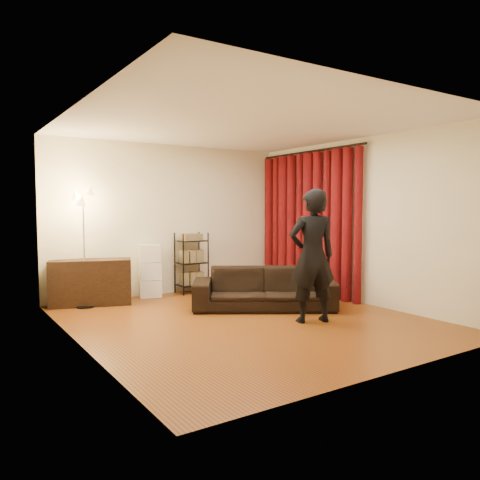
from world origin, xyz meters
TOP-DOWN VIEW (x-y plane):
  - floor at (0.00, 0.00)m, footprint 5.00×5.00m
  - ceiling at (0.00, 0.00)m, footprint 5.00×5.00m
  - wall_back at (0.00, 2.50)m, footprint 5.00×0.00m
  - wall_front at (0.00, -2.50)m, footprint 5.00×0.00m
  - wall_left at (-2.25, 0.00)m, footprint 0.00×5.00m
  - wall_right at (2.25, 0.00)m, footprint 0.00×5.00m
  - curtain_rod at (2.15, 1.12)m, footprint 0.04×2.65m
  - curtain at (2.13, 1.12)m, footprint 0.22×2.65m
  - sofa at (0.65, 0.46)m, footprint 2.29×1.88m
  - person at (0.70, -0.58)m, footprint 0.77×0.62m
  - media_cabinet at (-1.52, 2.23)m, footprint 1.34×0.85m
  - storage_boxes at (-0.46, 2.31)m, footprint 0.44×0.39m
  - wire_shelf at (0.33, 2.28)m, footprint 0.58×0.48m
  - floor_lamp at (-1.65, 2.07)m, footprint 0.43×0.43m

SIDE VIEW (x-z plane):
  - floor at x=0.00m, z-range 0.00..0.00m
  - sofa at x=0.65m, z-range 0.00..0.63m
  - media_cabinet at x=-1.52m, z-range 0.00..0.73m
  - storage_boxes at x=-0.46m, z-range 0.00..0.93m
  - wire_shelf at x=0.33m, z-range 0.00..1.11m
  - person at x=0.70m, z-range 0.00..1.82m
  - floor_lamp at x=-1.65m, z-range 0.00..1.86m
  - curtain at x=2.13m, z-range 0.00..2.55m
  - wall_back at x=0.00m, z-range -1.15..3.85m
  - wall_front at x=0.00m, z-range -1.15..3.85m
  - wall_left at x=-2.25m, z-range -1.15..3.85m
  - wall_right at x=2.25m, z-range -1.15..3.85m
  - curtain_rod at x=2.15m, z-range 2.56..2.60m
  - ceiling at x=0.00m, z-range 2.70..2.70m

